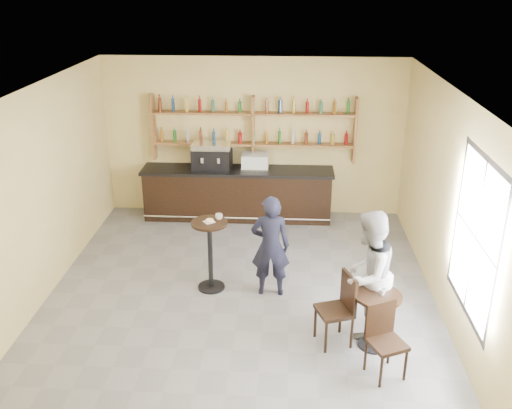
# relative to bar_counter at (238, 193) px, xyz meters

# --- Properties ---
(floor) EXTENTS (7.00, 7.00, 0.00)m
(floor) POSITION_rel_bar_counter_xyz_m (0.31, -3.15, -0.52)
(floor) COLOR slate
(floor) RESTS_ON ground
(ceiling) EXTENTS (7.00, 7.00, 0.00)m
(ceiling) POSITION_rel_bar_counter_xyz_m (0.31, -3.15, 2.68)
(ceiling) COLOR white
(ceiling) RESTS_ON wall_back
(wall_back) EXTENTS (7.00, 0.00, 7.00)m
(wall_back) POSITION_rel_bar_counter_xyz_m (0.31, 0.35, 1.08)
(wall_back) COLOR #E6CE83
(wall_back) RESTS_ON floor
(wall_front) EXTENTS (7.00, 0.00, 7.00)m
(wall_front) POSITION_rel_bar_counter_xyz_m (0.31, -6.65, 1.08)
(wall_front) COLOR #E6CE83
(wall_front) RESTS_ON floor
(wall_left) EXTENTS (0.00, 7.00, 7.00)m
(wall_left) POSITION_rel_bar_counter_xyz_m (-2.69, -3.15, 1.08)
(wall_left) COLOR #E6CE83
(wall_left) RESTS_ON floor
(wall_right) EXTENTS (0.00, 7.00, 7.00)m
(wall_right) POSITION_rel_bar_counter_xyz_m (3.31, -3.15, 1.08)
(wall_right) COLOR #E6CE83
(wall_right) RESTS_ON floor
(window_pane) EXTENTS (0.00, 2.00, 2.00)m
(window_pane) POSITION_rel_bar_counter_xyz_m (3.30, -4.35, 1.18)
(window_pane) COLOR white
(window_pane) RESTS_ON wall_right
(window_frame) EXTENTS (0.04, 1.70, 2.10)m
(window_frame) POSITION_rel_bar_counter_xyz_m (3.29, -4.35, 1.18)
(window_frame) COLOR black
(window_frame) RESTS_ON wall_right
(shelf_unit) EXTENTS (4.00, 0.26, 1.40)m
(shelf_unit) POSITION_rel_bar_counter_xyz_m (0.31, 0.22, 1.29)
(shelf_unit) COLOR brown
(shelf_unit) RESTS_ON wall_back
(liquor_bottles) EXTENTS (3.68, 0.10, 1.00)m
(liquor_bottles) POSITION_rel_bar_counter_xyz_m (0.31, 0.22, 1.46)
(liquor_bottles) COLOR #8C5919
(liquor_bottles) RESTS_ON shelf_unit
(bar_counter) EXTENTS (3.83, 0.75, 1.04)m
(bar_counter) POSITION_rel_bar_counter_xyz_m (0.00, 0.00, 0.00)
(bar_counter) COLOR black
(bar_counter) RESTS_ON floor
(espresso_machine) EXTENTS (0.78, 0.53, 0.54)m
(espresso_machine) POSITION_rel_bar_counter_xyz_m (-0.50, 0.00, 0.79)
(espresso_machine) COLOR black
(espresso_machine) RESTS_ON bar_counter
(pastry_case) EXTENTS (0.60, 0.51, 0.32)m
(pastry_case) POSITION_rel_bar_counter_xyz_m (0.35, 0.00, 0.68)
(pastry_case) COLOR silver
(pastry_case) RESTS_ON bar_counter
(pedestal_table) EXTENTS (0.73, 0.73, 1.16)m
(pedestal_table) POSITION_rel_bar_counter_xyz_m (-0.18, -2.86, 0.06)
(pedestal_table) COLOR black
(pedestal_table) RESTS_ON floor
(napkin) EXTENTS (0.21, 0.21, 0.00)m
(napkin) POSITION_rel_bar_counter_xyz_m (-0.18, -2.86, 0.64)
(napkin) COLOR white
(napkin) RESTS_ON pedestal_table
(donut) EXTENTS (0.16, 0.16, 0.05)m
(donut) POSITION_rel_bar_counter_xyz_m (-0.17, -2.87, 0.66)
(donut) COLOR #D69A4E
(donut) RESTS_ON napkin
(cup_pedestal) EXTENTS (0.14, 0.14, 0.09)m
(cup_pedestal) POSITION_rel_bar_counter_xyz_m (-0.04, -2.76, 0.68)
(cup_pedestal) COLOR white
(cup_pedestal) RESTS_ON pedestal_table
(man_main) EXTENTS (0.60, 0.39, 1.64)m
(man_main) POSITION_rel_bar_counter_xyz_m (0.76, -2.96, 0.30)
(man_main) COLOR black
(man_main) RESTS_ON floor
(cafe_table) EXTENTS (0.74, 0.74, 0.80)m
(cafe_table) POSITION_rel_bar_counter_xyz_m (2.21, -4.25, -0.12)
(cafe_table) COLOR black
(cafe_table) RESTS_ON floor
(cup_cafe) EXTENTS (0.11, 0.11, 0.09)m
(cup_cafe) POSITION_rel_bar_counter_xyz_m (2.26, -4.25, 0.32)
(cup_cafe) COLOR white
(cup_cafe) RESTS_ON cafe_table
(chair_west) EXTENTS (0.56, 0.56, 1.01)m
(chair_west) POSITION_rel_bar_counter_xyz_m (1.66, -4.20, -0.01)
(chair_west) COLOR black
(chair_west) RESTS_ON floor
(chair_south) EXTENTS (0.55, 0.55, 0.95)m
(chair_south) POSITION_rel_bar_counter_xyz_m (2.26, -4.85, -0.04)
(chair_south) COLOR black
(chair_south) RESTS_ON floor
(patron_second) EXTENTS (1.08, 1.12, 1.82)m
(patron_second) POSITION_rel_bar_counter_xyz_m (2.11, -3.93, 0.39)
(patron_second) COLOR gray
(patron_second) RESTS_ON floor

